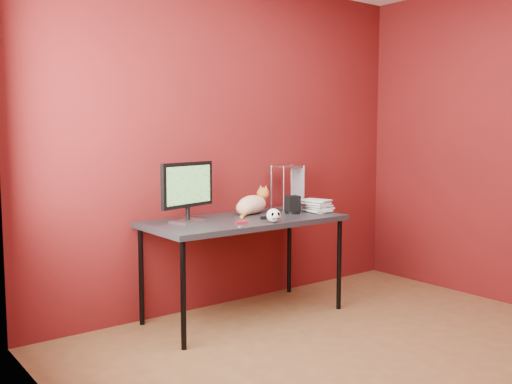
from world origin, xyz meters
TOP-DOWN VIEW (x-y plane):
  - room at (0.00, 0.00)m, footprint 3.52×3.52m
  - desk at (-0.15, 1.37)m, footprint 1.50×0.70m
  - monitor at (-0.59, 1.45)m, footprint 0.48×0.22m
  - cat at (0.04, 1.52)m, footprint 0.42×0.29m
  - skull_mug at (-0.10, 1.08)m, footprint 0.10×0.11m
  - speaker at (0.31, 1.35)m, footprint 0.12×0.12m
  - book_stack at (0.44, 1.31)m, footprint 0.22×0.26m
  - wire_rack at (0.45, 1.58)m, footprint 0.22×0.18m
  - pocket_knife at (-0.32, 1.17)m, footprint 0.09×0.04m
  - black_gadget at (-0.07, 1.24)m, footprint 0.05×0.04m
  - washer at (-0.40, 1.08)m, footprint 0.04×0.04m

SIDE VIEW (x-z plane):
  - desk at x=-0.15m, z-range 0.32..1.07m
  - washer at x=-0.40m, z-range 0.75..0.75m
  - pocket_knife at x=-0.32m, z-range 0.75..0.77m
  - black_gadget at x=-0.07m, z-range 0.75..0.77m
  - skull_mug at x=-0.10m, z-range 0.75..0.85m
  - speaker at x=0.31m, z-range 0.75..0.89m
  - cat at x=0.04m, z-range 0.72..0.93m
  - wire_rack at x=0.45m, z-range 0.75..1.11m
  - monitor at x=-0.59m, z-range 0.78..1.20m
  - book_stack at x=0.44m, z-range 0.75..1.85m
  - room at x=0.00m, z-range 0.14..2.75m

